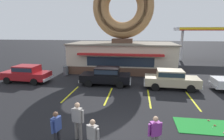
{
  "coord_description": "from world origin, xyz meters",
  "views": [
    {
      "loc": [
        0.78,
        -7.24,
        4.8
      ],
      "look_at": [
        -1.01,
        5.0,
        2.0
      ],
      "focal_mm": 28.0,
      "sensor_mm": 36.0,
      "label": 1
    }
  ],
  "objects_px": {
    "pedestrian_leather_jacket_man": "(93,137)",
    "trash_bin": "(66,71)",
    "pedestrian_blue_sweater_man": "(57,128)",
    "car_red": "(26,73)",
    "pedestrian_clipboard_woman": "(78,119)",
    "car_champagne": "(171,78)",
    "golf_ball": "(212,127)",
    "pedestrian_hooded_kid": "(155,133)",
    "car_black": "(106,75)"
  },
  "relations": [
    {
      "from": "pedestrian_leather_jacket_man",
      "to": "trash_bin",
      "type": "height_order",
      "value": "pedestrian_leather_jacket_man"
    },
    {
      "from": "pedestrian_blue_sweater_man",
      "to": "trash_bin",
      "type": "bearing_deg",
      "value": 111.23
    },
    {
      "from": "car_red",
      "to": "pedestrian_blue_sweater_man",
      "type": "distance_m",
      "value": 11.22
    },
    {
      "from": "pedestrian_blue_sweater_man",
      "to": "pedestrian_leather_jacket_man",
      "type": "distance_m",
      "value": 1.67
    },
    {
      "from": "pedestrian_blue_sweater_man",
      "to": "pedestrian_leather_jacket_man",
      "type": "xyz_separation_m",
      "value": [
        1.63,
        -0.36,
        -0.01
      ]
    },
    {
      "from": "pedestrian_clipboard_woman",
      "to": "car_champagne",
      "type": "bearing_deg",
      "value": 56.11
    },
    {
      "from": "pedestrian_leather_jacket_man",
      "to": "golf_ball",
      "type": "bearing_deg",
      "value": 27.86
    },
    {
      "from": "pedestrian_hooded_kid",
      "to": "pedestrian_blue_sweater_man",
      "type": "bearing_deg",
      "value": -176.14
    },
    {
      "from": "pedestrian_blue_sweater_man",
      "to": "pedestrian_hooded_kid",
      "type": "relative_size",
      "value": 1.03
    },
    {
      "from": "golf_ball",
      "to": "trash_bin",
      "type": "bearing_deg",
      "value": 141.56
    },
    {
      "from": "car_champagne",
      "to": "pedestrian_hooded_kid",
      "type": "distance_m",
      "value": 8.65
    },
    {
      "from": "pedestrian_blue_sweater_man",
      "to": "pedestrian_leather_jacket_man",
      "type": "relative_size",
      "value": 1.01
    },
    {
      "from": "car_red",
      "to": "car_champagne",
      "type": "height_order",
      "value": "same"
    },
    {
      "from": "pedestrian_hooded_kid",
      "to": "car_red",
      "type": "bearing_deg",
      "value": 143.07
    },
    {
      "from": "car_red",
      "to": "car_black",
      "type": "bearing_deg",
      "value": 1.67
    },
    {
      "from": "car_red",
      "to": "trash_bin",
      "type": "bearing_deg",
      "value": 49.82
    },
    {
      "from": "car_red",
      "to": "pedestrian_clipboard_woman",
      "type": "relative_size",
      "value": 2.61
    },
    {
      "from": "golf_ball",
      "to": "pedestrian_blue_sweater_man",
      "type": "distance_m",
      "value": 7.53
    },
    {
      "from": "car_red",
      "to": "pedestrian_blue_sweater_man",
      "type": "bearing_deg",
      "value": -50.36
    },
    {
      "from": "pedestrian_blue_sweater_man",
      "to": "car_black",
      "type": "bearing_deg",
      "value": 86.9
    },
    {
      "from": "pedestrian_leather_jacket_man",
      "to": "pedestrian_clipboard_woman",
      "type": "xyz_separation_m",
      "value": [
        -0.95,
        1.03,
        0.11
      ]
    },
    {
      "from": "trash_bin",
      "to": "car_champagne",
      "type": "bearing_deg",
      "value": -16.07
    },
    {
      "from": "pedestrian_blue_sweater_man",
      "to": "car_champagne",
      "type": "bearing_deg",
      "value": 55.06
    },
    {
      "from": "car_black",
      "to": "golf_ball",
      "type": "bearing_deg",
      "value": -44.02
    },
    {
      "from": "golf_ball",
      "to": "pedestrian_blue_sweater_man",
      "type": "height_order",
      "value": "pedestrian_blue_sweater_man"
    },
    {
      "from": "car_black",
      "to": "car_champagne",
      "type": "distance_m",
      "value": 5.58
    },
    {
      "from": "golf_ball",
      "to": "car_champagne",
      "type": "distance_m",
      "value": 6.29
    },
    {
      "from": "golf_ball",
      "to": "pedestrian_hooded_kid",
      "type": "xyz_separation_m",
      "value": [
        -3.08,
        -2.24,
        0.81
      ]
    },
    {
      "from": "pedestrian_blue_sweater_man",
      "to": "pedestrian_clipboard_woman",
      "type": "relative_size",
      "value": 0.91
    },
    {
      "from": "pedestrian_clipboard_woman",
      "to": "trash_bin",
      "type": "relative_size",
      "value": 1.81
    },
    {
      "from": "golf_ball",
      "to": "pedestrian_hooded_kid",
      "type": "bearing_deg",
      "value": -144.0
    },
    {
      "from": "car_black",
      "to": "pedestrian_clipboard_woman",
      "type": "distance_m",
      "value": 8.19
    },
    {
      "from": "car_red",
      "to": "golf_ball",
      "type": "bearing_deg",
      "value": -23.34
    },
    {
      "from": "golf_ball",
      "to": "pedestrian_clipboard_woman",
      "type": "xyz_separation_m",
      "value": [
        -6.37,
        -1.84,
        0.93
      ]
    },
    {
      "from": "pedestrian_blue_sweater_man",
      "to": "trash_bin",
      "type": "relative_size",
      "value": 1.65
    },
    {
      "from": "golf_ball",
      "to": "pedestrian_clipboard_woman",
      "type": "distance_m",
      "value": 6.7
    },
    {
      "from": "pedestrian_leather_jacket_man",
      "to": "car_black",
      "type": "bearing_deg",
      "value": 97.11
    },
    {
      "from": "pedestrian_hooded_kid",
      "to": "pedestrian_leather_jacket_man",
      "type": "xyz_separation_m",
      "value": [
        -2.35,
        -0.63,
        0.02
      ]
    },
    {
      "from": "golf_ball",
      "to": "pedestrian_blue_sweater_man",
      "type": "relative_size",
      "value": 0.03
    },
    {
      "from": "car_black",
      "to": "trash_bin",
      "type": "xyz_separation_m",
      "value": [
        -5.03,
        2.86,
        -0.37
      ]
    },
    {
      "from": "car_black",
      "to": "pedestrian_leather_jacket_man",
      "type": "xyz_separation_m",
      "value": [
        1.15,
        -9.22,
        0.0
      ]
    },
    {
      "from": "car_black",
      "to": "pedestrian_clipboard_woman",
      "type": "relative_size",
      "value": 2.6
    },
    {
      "from": "golf_ball",
      "to": "car_champagne",
      "type": "height_order",
      "value": "car_champagne"
    },
    {
      "from": "golf_ball",
      "to": "pedestrian_hooded_kid",
      "type": "height_order",
      "value": "pedestrian_hooded_kid"
    },
    {
      "from": "pedestrian_leather_jacket_man",
      "to": "trash_bin",
      "type": "distance_m",
      "value": 13.58
    },
    {
      "from": "golf_ball",
      "to": "pedestrian_clipboard_woman",
      "type": "relative_size",
      "value": 0.02
    },
    {
      "from": "car_red",
      "to": "pedestrian_leather_jacket_man",
      "type": "height_order",
      "value": "car_red"
    },
    {
      "from": "golf_ball",
      "to": "trash_bin",
      "type": "distance_m",
      "value": 14.83
    },
    {
      "from": "car_red",
      "to": "pedestrian_hooded_kid",
      "type": "distance_m",
      "value": 13.93
    },
    {
      "from": "car_champagne",
      "to": "pedestrian_blue_sweater_man",
      "type": "height_order",
      "value": "pedestrian_blue_sweater_man"
    }
  ]
}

